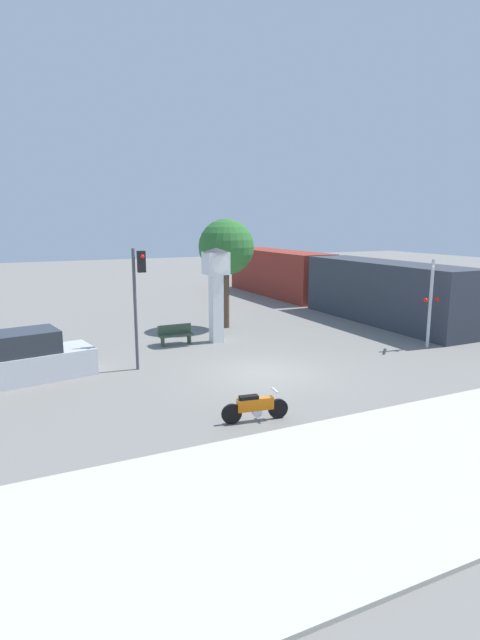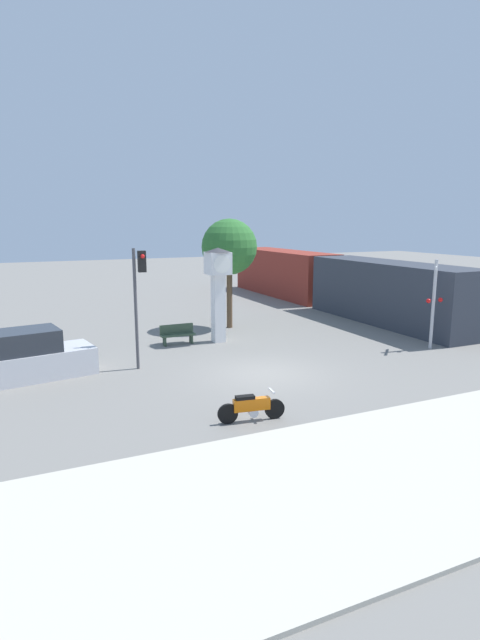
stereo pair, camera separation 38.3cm
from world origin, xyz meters
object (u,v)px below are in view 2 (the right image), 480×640
(railroad_crossing_signal, at_px, (434,301))
(bench, at_px, (177,334))
(parked_car, at_px, (32,358))
(motorcycle, at_px, (251,407))
(clock_tower, at_px, (218,280))
(freight_train, at_px, (329,281))
(traffic_light, at_px, (139,287))
(street_tree, at_px, (229,247))

(railroad_crossing_signal, relative_size, bench, 2.48)
(bench, xyz_separation_m, parked_car, (-6.33, -2.70, 0.26))
(motorcycle, bearing_deg, railroad_crossing_signal, 29.65)
(clock_tower, distance_m, bench, 3.13)
(clock_tower, xyz_separation_m, bench, (-1.91, 0.34, -2.45))
(freight_train, xyz_separation_m, railroad_crossing_signal, (-2.21, -11.33, 0.47))
(motorcycle, height_order, freight_train, freight_train)
(parked_car, bearing_deg, traffic_light, -16.56)
(motorcycle, xyz_separation_m, clock_tower, (2.74, 9.29, 2.52))
(freight_train, height_order, bench, freight_train)
(freight_train, distance_m, traffic_light, 17.34)
(traffic_light, xyz_separation_m, parked_car, (-3.90, 0.46, -2.41))
(freight_train, xyz_separation_m, bench, (-12.30, -5.86, -1.21))
(clock_tower, height_order, parked_car, clock_tower)
(motorcycle, distance_m, traffic_light, 7.20)
(street_tree, bearing_deg, bench, -146.80)
(traffic_light, distance_m, bench, 4.80)
(clock_tower, relative_size, railroad_crossing_signal, 1.11)
(parked_car, bearing_deg, clock_tower, 6.17)
(clock_tower, xyz_separation_m, freight_train, (10.39, 6.20, -1.24))
(railroad_crossing_signal, bearing_deg, traffic_light, 169.60)
(clock_tower, distance_m, freight_train, 12.16)
(freight_train, relative_size, street_tree, 4.06)
(motorcycle, bearing_deg, traffic_light, 112.77)
(motorcycle, xyz_separation_m, bench, (0.83, 9.62, 0.07))
(railroad_crossing_signal, bearing_deg, bench, 151.58)
(freight_train, xyz_separation_m, street_tree, (-8.64, -3.47, 2.57))
(motorcycle, distance_m, railroad_crossing_signal, 11.81)
(clock_tower, xyz_separation_m, street_tree, (1.75, 2.73, 1.33))
(clock_tower, height_order, freight_train, clock_tower)
(railroad_crossing_signal, height_order, street_tree, street_tree)
(clock_tower, distance_m, parked_car, 8.86)
(clock_tower, xyz_separation_m, railroad_crossing_signal, (8.18, -5.12, -0.77))
(freight_train, distance_m, bench, 13.68)
(clock_tower, bearing_deg, traffic_light, -147.03)
(street_tree, bearing_deg, clock_tower, -122.57)
(freight_train, relative_size, railroad_crossing_signal, 5.86)
(freight_train, bearing_deg, railroad_crossing_signal, -101.04)
(motorcycle, xyz_separation_m, parked_car, (-5.51, 6.93, 0.33))
(railroad_crossing_signal, distance_m, bench, 11.60)
(motorcycle, height_order, railroad_crossing_signal, railroad_crossing_signal)
(freight_train, xyz_separation_m, parked_car, (-18.64, -8.56, -0.95))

